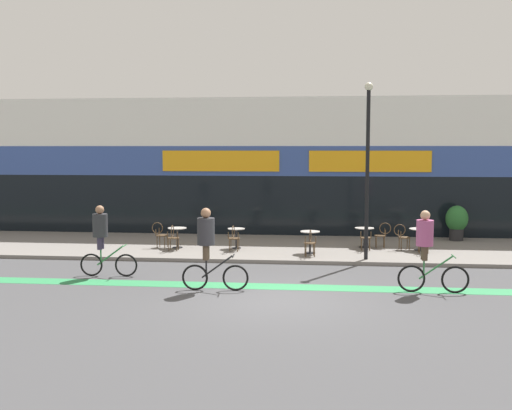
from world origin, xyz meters
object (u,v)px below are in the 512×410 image
(cafe_chair_1_near, at_px, (234,236))
(cafe_chair_3_near, at_px, (366,236))
(bistro_table_0, at_px, (177,234))
(cafe_chair_3_side, at_px, (382,233))
(bistro_table_1, at_px, (236,234))
(cyclist_0, at_px, (208,242))
(cafe_chair_2_near, at_px, (310,241))
(bistro_table_4, at_px, (421,235))
(cafe_chair_0_side, at_px, (160,233))
(cafe_chair_4_side, at_px, (402,235))
(cafe_chair_4_near, at_px, (424,238))
(bistro_table_3, at_px, (364,233))
(cafe_chair_0_near, at_px, (173,236))
(planter_pot, at_px, (457,221))
(bistro_table_2, at_px, (310,238))
(cyclist_1, at_px, (102,235))
(cyclist_2, at_px, (427,246))
(lamp_post, at_px, (368,159))

(cafe_chair_1_near, distance_m, cafe_chair_3_near, 4.55)
(bistro_table_0, xyz_separation_m, cafe_chair_3_side, (7.22, 0.75, 0.01))
(bistro_table_1, height_order, cyclist_0, cyclist_0)
(cafe_chair_2_near, distance_m, cyclist_0, 5.14)
(cafe_chair_1_near, bearing_deg, bistro_table_4, -79.66)
(cafe_chair_3_near, bearing_deg, cafe_chair_0_side, 92.62)
(cafe_chair_4_side, bearing_deg, cafe_chair_3_side, 143.69)
(cafe_chair_3_side, bearing_deg, cafe_chair_4_near, 143.84)
(bistro_table_1, xyz_separation_m, bistro_table_3, (4.50, 0.63, 0.01))
(cafe_chair_0_near, relative_size, cafe_chair_4_side, 1.00)
(bistro_table_0, bearing_deg, bistro_table_1, 3.25)
(planter_pot, bearing_deg, bistro_table_0, -164.76)
(bistro_table_4, xyz_separation_m, cafe_chair_3_side, (-1.27, 0.36, -0.03))
(bistro_table_1, bearing_deg, bistro_table_2, -15.95)
(cafe_chair_4_near, bearing_deg, cafe_chair_0_near, 94.71)
(bistro_table_1, xyz_separation_m, cafe_chair_4_side, (5.77, 0.27, 0.02))
(cafe_chair_4_near, distance_m, cyclist_1, 10.46)
(cafe_chair_3_near, height_order, cyclist_1, cyclist_1)
(bistro_table_3, distance_m, cafe_chair_0_side, 7.26)
(cafe_chair_1_near, xyz_separation_m, cafe_chair_4_side, (5.77, 0.89, 0.00))
(cafe_chair_3_near, xyz_separation_m, planter_pot, (3.63, 2.66, 0.23))
(cafe_chair_2_near, bearing_deg, cyclist_1, 110.09)
(cafe_chair_0_side, height_order, cyclist_2, cyclist_2)
(cafe_chair_2_near, relative_size, cyclist_1, 0.44)
(cafe_chair_0_side, relative_size, cafe_chair_2_near, 1.00)
(cafe_chair_2_near, relative_size, cafe_chair_4_near, 1.00)
(bistro_table_4, bearing_deg, cafe_chair_1_near, -171.99)
(cafe_chair_0_near, bearing_deg, cafe_chair_0_side, 43.01)
(cafe_chair_4_side, bearing_deg, bistro_table_2, -168.99)
(bistro_table_1, height_order, cafe_chair_2_near, cafe_chair_2_near)
(cyclist_0, bearing_deg, bistro_table_2, 60.16)
(lamp_post, bearing_deg, bistro_table_0, 166.79)
(cyclist_1, bearing_deg, cafe_chair_1_near, 47.34)
(bistro_table_0, xyz_separation_m, bistro_table_3, (6.59, 0.75, -0.00))
(bistro_table_1, bearing_deg, cafe_chair_4_side, 2.63)
(lamp_post, bearing_deg, cyclist_2, -72.35)
(cyclist_2, bearing_deg, cafe_chair_3_near, 101.95)
(planter_pot, bearing_deg, cafe_chair_3_side, -145.88)
(cafe_chair_1_near, height_order, cafe_chair_3_side, same)
(cyclist_1, bearing_deg, cafe_chair_4_near, 20.65)
(bistro_table_2, distance_m, cafe_chair_2_near, 0.63)
(bistro_table_4, bearing_deg, lamp_post, -136.44)
(cafe_chair_1_near, xyz_separation_m, planter_pot, (8.13, 3.29, 0.23))
(planter_pot, bearing_deg, cafe_chair_0_near, -161.55)
(bistro_table_3, height_order, lamp_post, lamp_post)
(cafe_chair_3_side, bearing_deg, bistro_table_1, 8.71)
(cafe_chair_0_side, xyz_separation_m, cafe_chair_1_near, (2.71, -0.51, 0.00))
(cafe_chair_1_near, bearing_deg, bistro_table_3, -72.05)
(bistro_table_3, distance_m, cyclist_0, 7.83)
(cafe_chair_4_side, distance_m, cyclist_0, 8.34)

